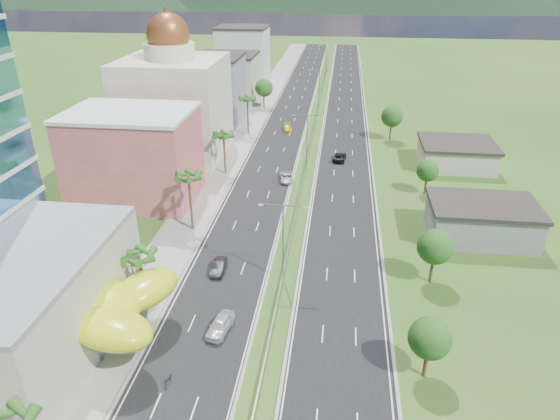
% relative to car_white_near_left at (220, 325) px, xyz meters
% --- Properties ---
extents(ground, '(500.00, 500.00, 0.00)m').
position_rel_car_white_near_left_xyz_m(ground, '(5.76, 0.97, -0.88)').
color(ground, '#2D5119').
rests_on(ground, ground).
extents(road_left, '(11.00, 260.00, 0.04)m').
position_rel_car_white_near_left_xyz_m(road_left, '(-1.74, 90.97, -0.86)').
color(road_left, black).
rests_on(road_left, ground).
extents(road_right, '(11.00, 260.00, 0.04)m').
position_rel_car_white_near_left_xyz_m(road_right, '(13.26, 90.97, -0.86)').
color(road_right, black).
rests_on(road_right, ground).
extents(sidewalk_left, '(7.00, 260.00, 0.12)m').
position_rel_car_white_near_left_xyz_m(sidewalk_left, '(-11.24, 90.97, -0.82)').
color(sidewalk_left, gray).
rests_on(sidewalk_left, ground).
extents(median_guardrail, '(0.10, 216.06, 0.76)m').
position_rel_car_white_near_left_xyz_m(median_guardrail, '(5.76, 72.96, -0.26)').
color(median_guardrail, gray).
rests_on(median_guardrail, ground).
extents(streetlight_median_b, '(6.04, 0.25, 11.00)m').
position_rel_car_white_near_left_xyz_m(streetlight_median_b, '(5.76, 10.97, 5.87)').
color(streetlight_median_b, gray).
rests_on(streetlight_median_b, ground).
extents(streetlight_median_c, '(6.04, 0.25, 11.00)m').
position_rel_car_white_near_left_xyz_m(streetlight_median_c, '(5.76, 50.97, 5.87)').
color(streetlight_median_c, gray).
rests_on(streetlight_median_c, ground).
extents(streetlight_median_d, '(6.04, 0.25, 11.00)m').
position_rel_car_white_near_left_xyz_m(streetlight_median_d, '(5.76, 95.97, 5.87)').
color(streetlight_median_d, gray).
rests_on(streetlight_median_d, ground).
extents(streetlight_median_e, '(6.04, 0.25, 11.00)m').
position_rel_car_white_near_left_xyz_m(streetlight_median_e, '(5.76, 140.97, 5.87)').
color(streetlight_median_e, gray).
rests_on(streetlight_median_e, ground).
extents(lime_canopy, '(18.00, 15.00, 7.40)m').
position_rel_car_white_near_left_xyz_m(lime_canopy, '(-14.24, -3.03, 4.11)').
color(lime_canopy, '#C6D815').
rests_on(lime_canopy, ground).
extents(pink_shophouse, '(20.00, 15.00, 15.00)m').
position_rel_car_white_near_left_xyz_m(pink_shophouse, '(-22.24, 32.97, 6.62)').
color(pink_shophouse, '#B8544B').
rests_on(pink_shophouse, ground).
extents(domed_building, '(20.00, 20.00, 28.70)m').
position_rel_car_white_near_left_xyz_m(domed_building, '(-22.24, 55.97, 10.48)').
color(domed_building, beige).
rests_on(domed_building, ground).
extents(midrise_grey, '(16.00, 15.00, 16.00)m').
position_rel_car_white_near_left_xyz_m(midrise_grey, '(-21.24, 80.97, 7.12)').
color(midrise_grey, gray).
rests_on(midrise_grey, ground).
extents(midrise_beige, '(16.00, 15.00, 13.00)m').
position_rel_car_white_near_left_xyz_m(midrise_beige, '(-21.24, 102.97, 5.62)').
color(midrise_beige, '#B8AE97').
rests_on(midrise_beige, ground).
extents(midrise_white, '(16.00, 15.00, 18.00)m').
position_rel_car_white_near_left_xyz_m(midrise_white, '(-21.24, 125.97, 8.12)').
color(midrise_white, silver).
rests_on(midrise_white, ground).
extents(shed_near, '(15.00, 10.00, 5.00)m').
position_rel_car_white_near_left_xyz_m(shed_near, '(33.76, 25.97, 1.62)').
color(shed_near, gray).
rests_on(shed_near, ground).
extents(shed_far, '(14.00, 12.00, 4.40)m').
position_rel_car_white_near_left_xyz_m(shed_far, '(35.76, 55.97, 1.32)').
color(shed_far, '#B8AE97').
rests_on(shed_far, ground).
extents(palm_tree_b, '(3.60, 3.60, 8.10)m').
position_rel_car_white_near_left_xyz_m(palm_tree_b, '(-9.74, 2.97, 6.18)').
color(palm_tree_b, '#47301C').
rests_on(palm_tree_b, ground).
extents(palm_tree_c, '(3.60, 3.60, 9.60)m').
position_rel_car_white_near_left_xyz_m(palm_tree_c, '(-9.74, 22.97, 7.62)').
color(palm_tree_c, '#47301C').
rests_on(palm_tree_c, ground).
extents(palm_tree_d, '(3.60, 3.60, 8.60)m').
position_rel_car_white_near_left_xyz_m(palm_tree_d, '(-9.74, 45.97, 6.66)').
color(palm_tree_d, '#47301C').
rests_on(palm_tree_d, ground).
extents(palm_tree_e, '(3.60, 3.60, 9.40)m').
position_rel_car_white_near_left_xyz_m(palm_tree_e, '(-9.74, 70.97, 7.43)').
color(palm_tree_e, '#47301C').
rests_on(palm_tree_e, ground).
extents(leafy_tree_lfar, '(4.90, 4.90, 8.05)m').
position_rel_car_white_near_left_xyz_m(leafy_tree_lfar, '(-9.74, 95.97, 4.70)').
color(leafy_tree_lfar, '#47301C').
rests_on(leafy_tree_lfar, ground).
extents(leafy_tree_ra, '(4.20, 4.20, 6.90)m').
position_rel_car_white_near_left_xyz_m(leafy_tree_ra, '(21.76, -4.03, 3.90)').
color(leafy_tree_ra, '#47301C').
rests_on(leafy_tree_ra, ground).
extents(leafy_tree_rb, '(4.55, 4.55, 7.47)m').
position_rel_car_white_near_left_xyz_m(leafy_tree_rb, '(24.76, 12.97, 4.30)').
color(leafy_tree_rb, '#47301C').
rests_on(leafy_tree_rb, ground).
extents(leafy_tree_rc, '(3.85, 3.85, 6.33)m').
position_rel_car_white_near_left_xyz_m(leafy_tree_rc, '(27.76, 40.97, 3.49)').
color(leafy_tree_rc, '#47301C').
rests_on(leafy_tree_rc, ground).
extents(leafy_tree_rd, '(4.90, 4.90, 8.05)m').
position_rel_car_white_near_left_xyz_m(leafy_tree_rd, '(23.76, 70.97, 4.70)').
color(leafy_tree_rd, '#47301C').
rests_on(leafy_tree_rd, ground).
extents(mountain_ridge, '(860.00, 140.00, 90.00)m').
position_rel_car_white_near_left_xyz_m(mountain_ridge, '(65.76, 450.97, -0.88)').
color(mountain_ridge, black).
rests_on(mountain_ridge, ground).
extents(car_white_near_left, '(2.80, 5.19, 1.68)m').
position_rel_car_white_near_left_xyz_m(car_white_near_left, '(0.00, 0.00, 0.00)').
color(car_white_near_left, silver).
rests_on(car_white_near_left, road_left).
extents(car_dark_left, '(1.67, 4.49, 1.46)m').
position_rel_car_white_near_left_xyz_m(car_dark_left, '(-2.98, 11.82, -0.11)').
color(car_dark_left, black).
rests_on(car_dark_left, road_left).
extents(car_silver_mid_left, '(3.10, 5.30, 1.38)m').
position_rel_car_white_near_left_xyz_m(car_silver_mid_left, '(2.56, 43.59, -0.15)').
color(car_silver_mid_left, '#B6B7BE').
rests_on(car_silver_mid_left, road_left).
extents(car_yellow_far_left, '(2.64, 4.96, 1.37)m').
position_rel_car_white_near_left_xyz_m(car_yellow_far_left, '(-0.64, 75.21, -0.15)').
color(car_yellow_far_left, yellow).
rests_on(car_yellow_far_left, road_left).
extents(car_dark_far_right, '(2.98, 5.39, 1.43)m').
position_rel_car_white_near_left_xyz_m(car_dark_far_right, '(12.35, 56.06, -0.12)').
color(car_dark_far_right, black).
rests_on(car_dark_far_right, road_right).
extents(motorcycle, '(0.63, 1.81, 1.14)m').
position_rel_car_white_near_left_xyz_m(motorcycle, '(-3.28, -8.26, -0.27)').
color(motorcycle, black).
rests_on(motorcycle, road_left).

